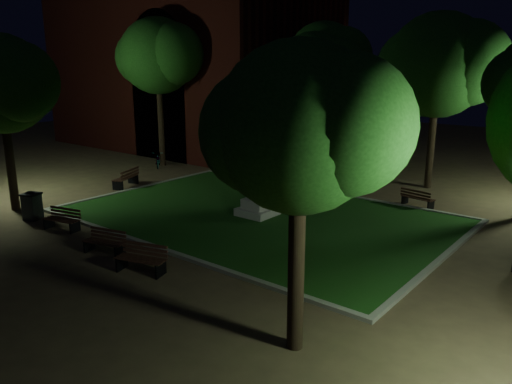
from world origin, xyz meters
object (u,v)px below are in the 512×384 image
at_px(monument, 258,194).
at_px(bench_left_side, 127,178).
at_px(bench_near_right, 142,259).
at_px(bench_west_near, 63,220).
at_px(bicycle, 158,159).
at_px(bench_near_left, 105,242).
at_px(trash_bin, 32,206).
at_px(bench_far_side, 417,199).

bearing_deg(monument, bench_left_side, -179.00).
relative_size(bench_near_right, bench_west_near, 1.07).
bearing_deg(bench_west_near, bicycle, 107.69).
xyz_separation_m(bench_near_left, trash_bin, (-5.51, 0.40, 0.18)).
bearing_deg(bench_left_side, monument, 68.64).
distance_m(monument, bench_near_right, 6.70).
distance_m(trash_bin, bicycle, 11.09).
xyz_separation_m(bench_near_right, trash_bin, (-7.69, 0.63, 0.15)).
bearing_deg(bench_far_side, bench_near_right, 82.51).
height_order(monument, trash_bin, monument).
relative_size(monument, trash_bin, 2.90).
height_order(bench_near_right, bench_left_side, bench_left_side).
height_order(bench_near_left, bicycle, bicycle).
relative_size(bench_west_near, bench_far_side, 1.03).
distance_m(monument, bicycle, 11.93).
bearing_deg(trash_bin, monument, 40.98).
bearing_deg(bench_near_right, monument, 79.40).
height_order(bench_near_left, bench_near_right, bench_near_right).
distance_m(monument, bench_west_near, 7.65).
xyz_separation_m(bench_west_near, bench_left_side, (-3.70, 5.79, 0.06)).
distance_m(bench_near_right, bench_west_near, 5.61).
xyz_separation_m(monument, bench_far_side, (4.61, 5.54, -0.58)).
distance_m(bench_west_near, bench_left_side, 6.87).
relative_size(bench_far_side, trash_bin, 1.38).
relative_size(bench_west_near, trash_bin, 1.43).
xyz_separation_m(monument, trash_bin, (-6.91, -6.00, -0.40)).
bearing_deg(trash_bin, bench_near_right, -4.68).
bearing_deg(bench_far_side, trash_bin, 55.00).
bearing_deg(bench_west_near, monument, 36.93).
xyz_separation_m(bench_near_right, bench_left_side, (-9.26, 6.48, 0.03)).
bearing_deg(trash_bin, bench_far_side, 45.07).
bearing_deg(monument, bench_near_left, -102.33).
bearing_deg(bench_west_near, bench_far_side, 36.48).
height_order(bench_far_side, bicycle, bicycle).
distance_m(monument, bench_near_left, 6.58).
bearing_deg(bicycle, bench_left_side, -103.88).
xyz_separation_m(bench_near_right, bench_west_near, (-5.56, 0.69, -0.02)).
height_order(bench_west_near, bench_left_side, bench_left_side).
bearing_deg(bench_far_side, bench_near_left, 73.24).
distance_m(bench_left_side, trash_bin, 6.06).
bearing_deg(bench_near_right, trash_bin, 157.96).
distance_m(bench_left_side, bicycle, 5.14).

